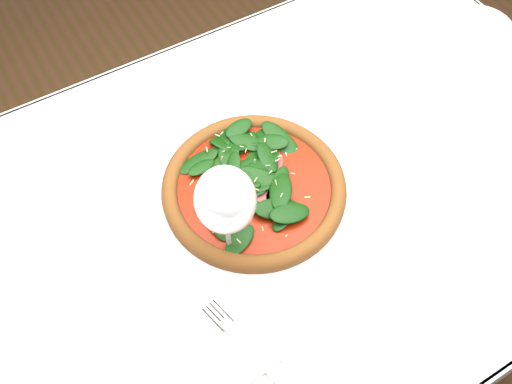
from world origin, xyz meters
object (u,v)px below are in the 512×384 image
wine_glass (225,202)px  plate (254,193)px  pizza (254,186)px  napkin (252,353)px

wine_glass → plate: bearing=39.8°
pizza → wine_glass: wine_glass is taller
pizza → wine_glass: size_ratio=1.83×
pizza → wine_glass: bearing=-140.2°
pizza → napkin: size_ratio=2.68×
wine_glass → napkin: wine_glass is taller
plate → wine_glass: 0.18m
plate → napkin: bearing=-121.3°
napkin → plate: bearing=58.7°
plate → pizza: 0.02m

